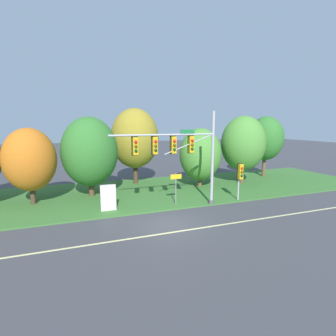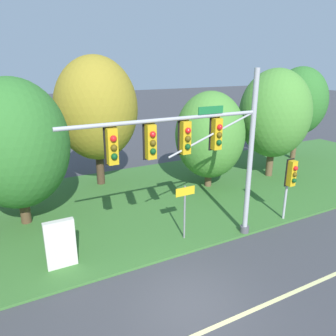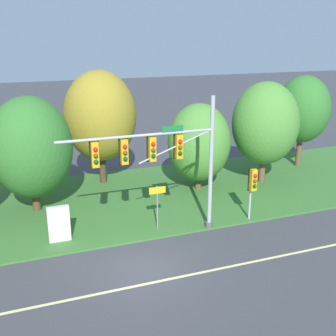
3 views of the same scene
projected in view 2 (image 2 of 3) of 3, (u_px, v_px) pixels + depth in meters
ground_plane at (189, 304)px, 10.62m from camera, size 160.00×160.00×0.00m
lane_stripe at (210, 329)px, 9.61m from camera, size 36.00×0.16×0.01m
grass_verge at (109, 207)px, 17.55m from camera, size 48.00×11.50×0.10m
traffic_signal_mast at (198, 146)px, 12.39m from camera, size 8.02×0.49×7.17m
pedestrian_signal_near_kerb at (291, 177)px, 15.39m from camera, size 0.46×0.55×3.08m
route_sign_post at (185, 204)px, 13.92m from camera, size 0.91×0.08×2.44m
tree_behind_signpost at (15, 145)px, 14.64m from camera, size 4.73×4.73×6.83m
tree_mid_verge at (96, 109)px, 19.45m from camera, size 4.92×4.92×7.82m
tree_tall_centre at (210, 135)px, 19.52m from camera, size 4.16×4.16×5.82m
tree_right_far at (275, 114)px, 21.11m from camera, size 4.56×4.56×7.06m
tree_furthest_back at (299, 102)px, 25.00m from camera, size 4.12×4.12×7.10m
info_kiosk at (61, 244)px, 12.12m from camera, size 1.10×0.24×1.90m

